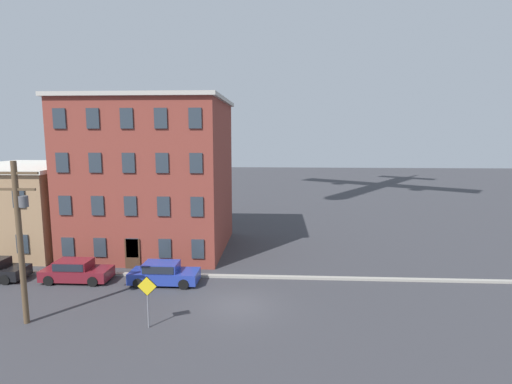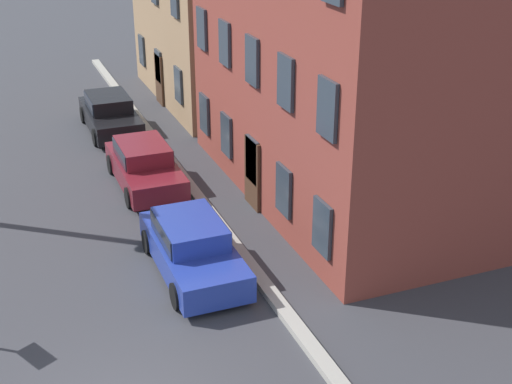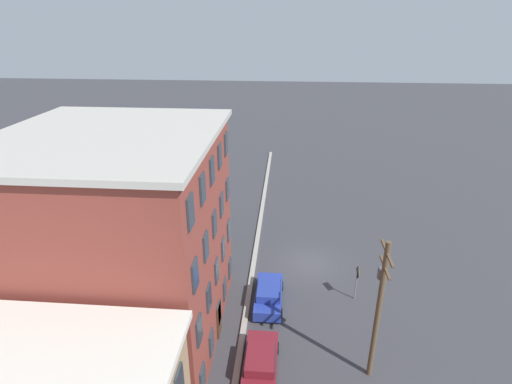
{
  "view_description": "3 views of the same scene",
  "coord_description": "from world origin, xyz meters",
  "px_view_note": "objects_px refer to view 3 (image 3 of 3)",
  "views": [
    {
      "loc": [
        2.22,
        -21.38,
        9.54
      ],
      "look_at": [
        0.78,
        4.28,
        5.91
      ],
      "focal_mm": 28.0,
      "sensor_mm": 36.0,
      "label": 1
    },
    {
      "loc": [
        10.46,
        -1.3,
        9.66
      ],
      "look_at": [
        -1.44,
        3.38,
        3.8
      ],
      "focal_mm": 50.0,
      "sensor_mm": 36.0,
      "label": 2
    },
    {
      "loc": [
        -27.14,
        2.14,
        17.86
      ],
      "look_at": [
        0.32,
        4.39,
        5.86
      ],
      "focal_mm": 28.0,
      "sensor_mm": 36.0,
      "label": 3
    }
  ],
  "objects_px": {
    "car_maroon": "(260,363)",
    "car_blue": "(269,294)",
    "caution_sign": "(357,277)",
    "utility_pole": "(379,304)"
  },
  "relations": [
    {
      "from": "car_maroon",
      "to": "caution_sign",
      "type": "distance_m",
      "value": 9.21
    },
    {
      "from": "car_blue",
      "to": "caution_sign",
      "type": "height_order",
      "value": "caution_sign"
    },
    {
      "from": "car_maroon",
      "to": "car_blue",
      "type": "height_order",
      "value": "same"
    },
    {
      "from": "car_maroon",
      "to": "car_blue",
      "type": "distance_m",
      "value": 5.9
    },
    {
      "from": "car_blue",
      "to": "utility_pole",
      "type": "height_order",
      "value": "utility_pole"
    },
    {
      "from": "car_maroon",
      "to": "caution_sign",
      "type": "relative_size",
      "value": 1.64
    },
    {
      "from": "car_maroon",
      "to": "utility_pole",
      "type": "relative_size",
      "value": 0.53
    },
    {
      "from": "caution_sign",
      "to": "car_blue",
      "type": "bearing_deg",
      "value": 99.1
    },
    {
      "from": "car_maroon",
      "to": "utility_pole",
      "type": "xyz_separation_m",
      "value": [
        0.47,
        -5.93,
        3.95
      ]
    },
    {
      "from": "car_maroon",
      "to": "car_blue",
      "type": "bearing_deg",
      "value": -1.43
    }
  ]
}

